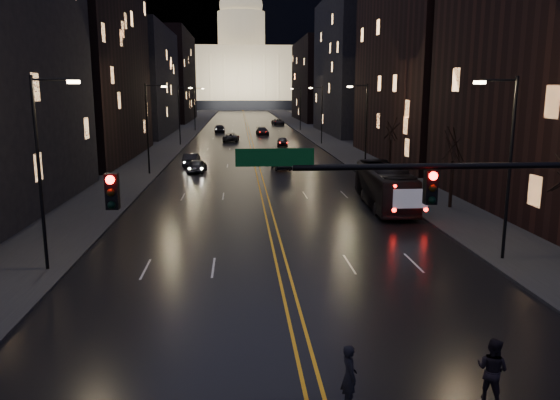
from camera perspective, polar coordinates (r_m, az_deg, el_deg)
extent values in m
plane|color=black|center=(17.36, 2.95, -17.32)|extent=(900.00, 900.00, 0.00)
cube|color=black|center=(145.35, -3.57, 8.07)|extent=(20.00, 320.00, 0.02)
cube|color=black|center=(145.83, -9.13, 7.98)|extent=(8.00, 320.00, 0.16)
cube|color=black|center=(146.21, 1.98, 8.13)|extent=(8.00, 320.00, 0.16)
cube|color=orange|center=(145.35, -3.57, 8.07)|extent=(0.62, 320.00, 0.01)
cube|color=black|center=(71.89, -20.39, 15.21)|extent=(12.00, 30.00, 28.00)
cube|color=black|center=(108.78, -14.71, 11.89)|extent=(12.00, 34.00, 20.00)
cube|color=black|center=(156.30, -11.59, 12.49)|extent=(12.00, 40.00, 24.00)
cube|color=black|center=(109.64, 8.01, 13.70)|extent=(12.00, 34.00, 26.00)
cube|color=black|center=(156.82, 4.20, 12.32)|extent=(12.00, 40.00, 22.00)
cube|color=black|center=(401.34, 1.83, 19.48)|extent=(520.00, 60.00, 130.00)
cube|color=black|center=(265.18, -3.96, 9.97)|extent=(90.00, 50.00, 4.00)
cube|color=#EACA87|center=(265.22, -4.00, 13.00)|extent=(80.00, 36.00, 24.00)
cylinder|color=beige|center=(266.54, -4.06, 17.30)|extent=(22.00, 22.00, 16.00)
ellipsoid|color=beige|center=(267.91, -4.10, 19.64)|extent=(20.00, 20.00, 17.00)
cylinder|color=black|center=(16.99, 21.94, 3.35)|extent=(12.00, 0.18, 0.18)
cube|color=black|center=(15.74, -17.12, 0.87)|extent=(0.35, 0.30, 1.00)
cube|color=black|center=(16.30, 15.46, 1.31)|extent=(0.35, 0.30, 1.00)
sphere|color=#FF0705|center=(15.51, -17.34, 2.02)|extent=(0.24, 0.24, 0.24)
sphere|color=#FF0705|center=(16.07, 15.74, 2.43)|extent=(0.24, 0.24, 0.24)
cube|color=#053F14|center=(15.24, -0.55, 4.48)|extent=(2.20, 0.06, 0.50)
cylinder|color=black|center=(28.52, 22.86, 2.76)|extent=(0.16, 0.16, 9.00)
cylinder|color=black|center=(27.86, 21.87, 11.54)|extent=(1.80, 0.10, 0.10)
cube|color=#E7C48A|center=(27.48, 20.13, 11.47)|extent=(0.50, 0.25, 0.15)
cylinder|color=black|center=(26.94, -23.82, 2.22)|extent=(0.16, 0.16, 9.00)
cylinder|color=black|center=(26.38, -22.70, 11.53)|extent=(1.80, 0.10, 0.10)
cube|color=#E7C48A|center=(26.11, -20.77, 11.46)|extent=(0.50, 0.25, 0.15)
cylinder|color=black|center=(56.74, 9.00, 7.36)|extent=(0.16, 0.16, 9.00)
cylinder|color=black|center=(56.41, 8.23, 11.73)|extent=(1.80, 0.10, 0.10)
cube|color=#E7C48A|center=(56.22, 7.31, 11.66)|extent=(0.50, 0.25, 0.15)
cylinder|color=black|center=(55.96, -13.68, 7.13)|extent=(0.16, 0.16, 9.00)
cylinder|color=black|center=(55.69, -12.96, 11.57)|extent=(1.80, 0.10, 0.10)
cube|color=#E7C48A|center=(55.57, -12.02, 11.51)|extent=(0.50, 0.25, 0.15)
cylinder|color=black|center=(86.17, 4.40, 8.79)|extent=(0.16, 0.16, 9.00)
cylinder|color=black|center=(85.95, 3.84, 11.66)|extent=(1.80, 0.10, 0.10)
cube|color=#E7C48A|center=(85.83, 3.23, 11.60)|extent=(0.50, 0.25, 0.15)
cylinder|color=black|center=(85.66, -10.48, 8.62)|extent=(0.16, 0.16, 9.00)
cylinder|color=black|center=(85.48, -9.97, 11.52)|extent=(1.80, 0.10, 0.10)
cube|color=#E7C48A|center=(85.40, -9.36, 11.47)|extent=(0.50, 0.25, 0.15)
cylinder|color=black|center=(115.89, 2.14, 9.47)|extent=(0.16, 0.16, 9.00)
cylinder|color=black|center=(115.73, 1.71, 11.60)|extent=(1.80, 0.10, 0.10)
cube|color=#E7C48A|center=(115.64, 1.25, 11.55)|extent=(0.50, 0.25, 0.15)
cylinder|color=black|center=(115.51, -8.92, 9.33)|extent=(0.16, 0.16, 9.00)
cylinder|color=black|center=(115.38, -8.53, 11.48)|extent=(1.80, 0.10, 0.10)
cube|color=#E7C48A|center=(115.32, -8.07, 11.44)|extent=(0.50, 0.25, 0.15)
cylinder|color=black|center=(40.55, 17.45, 1.50)|extent=(0.24, 0.24, 3.50)
cylinder|color=black|center=(55.56, 11.39, 4.35)|extent=(0.24, 0.24, 3.50)
imported|color=black|center=(40.18, 10.89, 1.39)|extent=(3.10, 10.97, 3.02)
imported|color=black|center=(57.07, -8.65, 3.56)|extent=(2.01, 4.27, 1.41)
imported|color=black|center=(61.91, -9.24, 4.18)|extent=(1.68, 4.52, 1.48)
imported|color=black|center=(91.55, -5.13, 6.54)|extent=(2.84, 5.26, 1.40)
imported|color=black|center=(112.64, -6.33, 7.44)|extent=(2.38, 5.29, 1.50)
imported|color=black|center=(58.78, 0.10, 3.99)|extent=(2.10, 4.90, 1.57)
imported|color=black|center=(83.06, 0.27, 6.10)|extent=(1.95, 4.24, 1.41)
imported|color=black|center=(103.94, -1.85, 7.18)|extent=(2.53, 5.26, 1.48)
imported|color=black|center=(135.26, -0.21, 8.16)|extent=(3.09, 5.75, 1.53)
imported|color=black|center=(15.33, 7.24, -17.80)|extent=(0.51, 0.70, 1.76)
imported|color=black|center=(16.50, 21.29, -16.19)|extent=(0.93, 0.99, 1.81)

